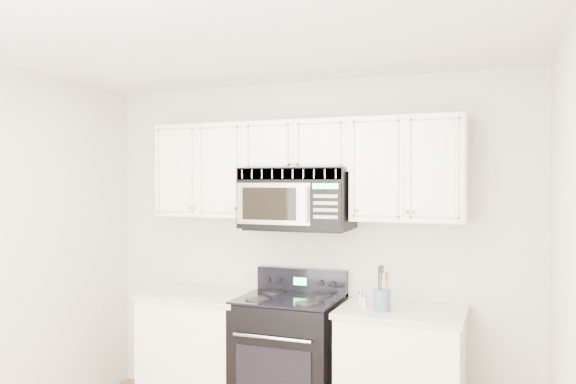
% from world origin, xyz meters
% --- Properties ---
extents(room, '(3.51, 3.51, 2.61)m').
position_xyz_m(room, '(0.00, 0.00, 1.30)').
color(room, brown).
rests_on(room, ground).
extents(base_cabinet_left, '(0.86, 0.65, 0.92)m').
position_xyz_m(base_cabinet_left, '(-0.80, 1.44, 0.43)').
color(base_cabinet_left, silver).
rests_on(base_cabinet_left, ground).
extents(base_cabinet_right, '(0.86, 0.65, 0.92)m').
position_xyz_m(base_cabinet_right, '(0.80, 1.44, 0.43)').
color(base_cabinet_right, silver).
rests_on(base_cabinet_right, ground).
extents(range, '(0.74, 0.68, 1.12)m').
position_xyz_m(range, '(-0.04, 1.44, 0.48)').
color(range, black).
rests_on(range, ground).
extents(upper_cabinets, '(2.44, 0.37, 0.75)m').
position_xyz_m(upper_cabinets, '(0.00, 1.58, 1.93)').
color(upper_cabinets, silver).
rests_on(upper_cabinets, ground).
extents(microwave, '(0.83, 0.47, 0.46)m').
position_xyz_m(microwave, '(-0.02, 1.54, 1.68)').
color(microwave, black).
rests_on(microwave, ground).
extents(utensil_crock, '(0.12, 0.12, 0.31)m').
position_xyz_m(utensil_crock, '(0.68, 1.32, 1.00)').
color(utensil_crock, '#445C78').
rests_on(utensil_crock, base_cabinet_right).
extents(shaker_salt, '(0.04, 0.04, 0.09)m').
position_xyz_m(shaker_salt, '(0.55, 1.35, 0.97)').
color(shaker_salt, silver).
rests_on(shaker_salt, base_cabinet_right).
extents(shaker_pepper, '(0.04, 0.04, 0.10)m').
position_xyz_m(shaker_pepper, '(0.51, 1.44, 0.97)').
color(shaker_pepper, silver).
rests_on(shaker_pepper, base_cabinet_right).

